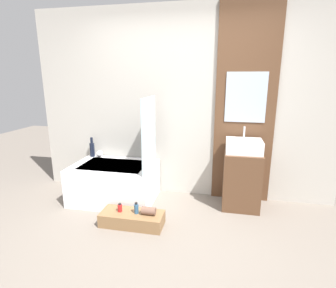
{
  "coord_description": "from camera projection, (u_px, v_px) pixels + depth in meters",
  "views": [
    {
      "loc": [
        0.57,
        -2.03,
        1.66
      ],
      "look_at": [
        0.01,
        0.68,
        0.96
      ],
      "focal_mm": 28.0,
      "sensor_mm": 36.0,
      "label": 1
    }
  ],
  "objects": [
    {
      "name": "ground_plane",
      "position": [
        152.0,
        261.0,
        2.44
      ],
      "size": [
        12.0,
        12.0,
        0.0
      ],
      "primitive_type": "plane",
      "color": "slate"
    },
    {
      "name": "wall_tiled_back",
      "position": [
        181.0,
        105.0,
        3.62
      ],
      "size": [
        4.2,
        0.06,
        2.6
      ],
      "primitive_type": "cube",
      "color": "#B7B2A8",
      "rests_on": "ground_plane"
    },
    {
      "name": "wall_wood_accent",
      "position": [
        245.0,
        106.0,
        3.4
      ],
      "size": [
        0.77,
        0.04,
        2.6
      ],
      "color": "brown",
      "rests_on": "ground_plane"
    },
    {
      "name": "bathtub",
      "position": [
        115.0,
        182.0,
        3.63
      ],
      "size": [
        1.11,
        0.78,
        0.51
      ],
      "color": "white",
      "rests_on": "ground_plane"
    },
    {
      "name": "glass_shower_screen",
      "position": [
        149.0,
        134.0,
        3.29
      ],
      "size": [
        0.01,
        0.61,
        0.93
      ],
      "primitive_type": "cube",
      "color": "silver",
      "rests_on": "bathtub"
    },
    {
      "name": "wooden_step_bench",
      "position": [
        132.0,
        219.0,
        3.03
      ],
      "size": [
        0.73,
        0.3,
        0.15
      ],
      "primitive_type": "cube",
      "color": "olive",
      "rests_on": "ground_plane"
    },
    {
      "name": "vanity_cabinet",
      "position": [
        241.0,
        180.0,
        3.4
      ],
      "size": [
        0.46,
        0.45,
        0.75
      ],
      "primitive_type": "cube",
      "color": "brown",
      "rests_on": "ground_plane"
    },
    {
      "name": "sink",
      "position": [
        244.0,
        146.0,
        3.29
      ],
      "size": [
        0.44,
        0.36,
        0.31
      ],
      "color": "white",
      "rests_on": "vanity_cabinet"
    },
    {
      "name": "vase_tall_dark",
      "position": [
        92.0,
        149.0,
        3.92
      ],
      "size": [
        0.07,
        0.07,
        0.29
      ],
      "color": "black",
      "rests_on": "bathtub"
    },
    {
      "name": "vase_round_light",
      "position": [
        100.0,
        154.0,
        3.9
      ],
      "size": [
        0.1,
        0.1,
        0.1
      ],
      "primitive_type": "sphere",
      "color": "white",
      "rests_on": "bathtub"
    },
    {
      "name": "bottle_soap_primary",
      "position": [
        120.0,
        208.0,
        3.03
      ],
      "size": [
        0.05,
        0.05,
        0.1
      ],
      "color": "red",
      "rests_on": "wooden_step_bench"
    },
    {
      "name": "bottle_soap_secondary",
      "position": [
        136.0,
        208.0,
        2.99
      ],
      "size": [
        0.05,
        0.05,
        0.14
      ],
      "color": "#2D567A",
      "rests_on": "wooden_step_bench"
    },
    {
      "name": "towel_roll",
      "position": [
        149.0,
        211.0,
        2.96
      ],
      "size": [
        0.16,
        0.09,
        0.09
      ],
      "primitive_type": "cylinder",
      "rotation": [
        0.0,
        1.57,
        0.0
      ],
      "color": "brown",
      "rests_on": "wooden_step_bench"
    }
  ]
}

